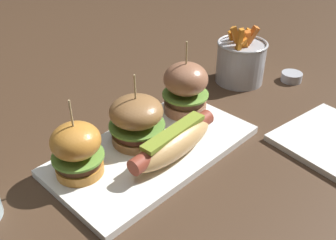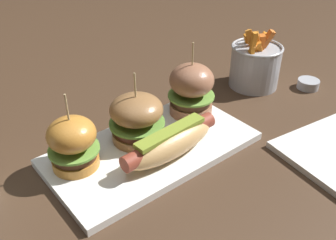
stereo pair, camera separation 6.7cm
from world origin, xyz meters
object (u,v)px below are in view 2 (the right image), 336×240
object	(u,v)px
slider_center	(137,118)
fries_bucket	(255,65)
hot_dog	(171,142)
slider_right	(191,89)
platter_main	(152,149)
sauce_ramekin	(308,84)
slider_left	(73,143)

from	to	relation	value
slider_center	fries_bucket	size ratio (longest dim) A/B	0.92
hot_dog	slider_right	size ratio (longest dim) A/B	1.32
platter_main	slider_center	bearing A→B (deg)	99.43
slider_center	slider_right	bearing A→B (deg)	3.05
slider_right	sauce_ramekin	bearing A→B (deg)	-14.31
platter_main	hot_dog	xyz separation A→B (m)	(0.01, -0.04, 0.03)
platter_main	slider_left	xyz separation A→B (m)	(-0.13, 0.04, 0.05)
slider_center	fries_bucket	xyz separation A→B (m)	(0.35, 0.02, -0.01)
hot_dog	sauce_ramekin	world-z (taller)	hot_dog
sauce_ramekin	hot_dog	bearing A→B (deg)	-179.16
slider_center	hot_dog	bearing A→B (deg)	-78.24
hot_dog	slider_center	size ratio (longest dim) A/B	1.49
hot_dog	slider_right	distance (m)	0.15
slider_center	slider_right	world-z (taller)	slider_right
slider_center	platter_main	bearing A→B (deg)	-80.57
platter_main	sauce_ramekin	size ratio (longest dim) A/B	7.45
slider_right	sauce_ramekin	size ratio (longest dim) A/B	3.01
slider_left	platter_main	bearing A→B (deg)	-15.91
slider_center	slider_left	bearing A→B (deg)	179.27
platter_main	slider_right	bearing A→B (deg)	18.08
slider_right	fries_bucket	world-z (taller)	slider_right
platter_main	fries_bucket	xyz separation A→B (m)	(0.34, 0.06, 0.05)
platter_main	slider_right	distance (m)	0.15
slider_center	sauce_ramekin	bearing A→B (deg)	-9.02
sauce_ramekin	platter_main	bearing A→B (deg)	175.49
hot_dog	slider_right	world-z (taller)	slider_right
slider_center	fries_bucket	distance (m)	0.35
hot_dog	fries_bucket	distance (m)	0.35
platter_main	fries_bucket	bearing A→B (deg)	9.56
slider_left	fries_bucket	world-z (taller)	slider_left
sauce_ramekin	slider_left	bearing A→B (deg)	172.79
platter_main	slider_left	world-z (taller)	slider_left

